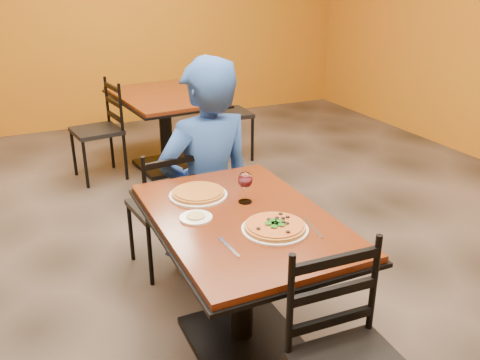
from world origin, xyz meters
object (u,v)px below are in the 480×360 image
pizza_main (275,226)px  pizza_far (198,192)px  chair_main_far (163,207)px  side_plate (196,218)px  chair_second_right (227,114)px  chair_second_left (97,131)px  table_main (242,250)px  diner (207,166)px  wine_glass (245,186)px  plate_far (198,195)px  table_second (165,114)px  plate_main (275,229)px

pizza_main → pizza_far: bearing=110.3°
chair_main_far → side_plate: bearing=79.0°
chair_second_right → chair_second_left: bearing=90.9°
side_plate → table_main: bearing=-17.3°
diner → wine_glass: diner is taller
chair_second_left → side_plate: bearing=-7.1°
wine_glass → plate_far: bearing=138.1°
pizza_far → chair_main_far: bearing=93.0°
chair_second_left → pizza_main: (0.33, -2.88, 0.31)m
table_main → pizza_main: 0.30m
chair_main_far → plate_far: (0.03, -0.59, 0.32)m
plate_far → chair_second_right: bearing=63.2°
wine_glass → side_plate: bearing=-166.6°
wine_glass → table_second: bearing=82.5°
table_main → plate_main: 0.29m
pizza_main → plate_far: 0.54m
pizza_main → wine_glass: bearing=88.9°
table_second → pizza_main: size_ratio=4.71×
wine_glass → chair_second_right: bearing=68.5°
chair_main_far → pizza_main: (0.22, -1.10, 0.34)m
plate_main → pizza_far: size_ratio=1.11×
table_second → side_plate: bearing=-103.6°
chair_second_left → pizza_far: bearing=-4.5°
diner → side_plate: 0.83m
table_second → plate_far: 2.44m
chair_second_right → pizza_main: 3.07m
table_main → pizza_far: pizza_far is taller
chair_main_far → chair_second_left: bearing=-92.6°
diner → plate_main: diner is taller
table_second → pizza_far: (-0.53, -2.38, 0.21)m
pizza_far → chair_second_right: bearing=63.2°
chair_second_right → plate_far: chair_second_right is taller
chair_second_right → diner: (-0.95, -1.87, 0.22)m
chair_main_far → plate_far: chair_main_far is taller
table_second → diner: bearing=-98.7°
plate_main → wine_glass: wine_glass is taller
table_second → chair_second_left: (-0.67, 0.00, -0.10)m
chair_second_left → wine_glass: size_ratio=5.14×
diner → side_plate: (-0.35, -0.75, 0.05)m
chair_second_right → side_plate: (-1.30, -2.62, 0.28)m
plate_main → side_plate: 0.39m
table_second → side_plate: (-0.63, -2.62, 0.20)m
chair_second_right → pizza_far: (-1.20, -2.38, 0.29)m
chair_main_far → pizza_main: chair_main_far is taller
plate_main → pizza_main: (0.00, 0.00, 0.02)m
table_second → pizza_main: pizza_main is taller
chair_second_left → plate_far: 2.40m
diner → pizza_far: diner is taller
chair_second_right → plate_far: bearing=154.1°
pizza_main → side_plate: 0.39m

